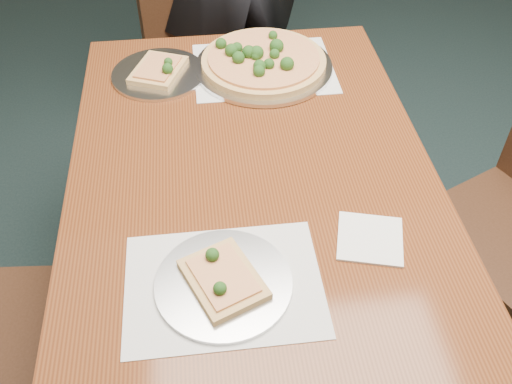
{
  "coord_description": "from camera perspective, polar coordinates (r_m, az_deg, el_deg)",
  "views": [
    {
      "loc": [
        -0.43,
        -0.87,
        1.7
      ],
      "look_at": [
        -0.31,
        0.09,
        0.75
      ],
      "focal_mm": 40.0,
      "sensor_mm": 36.0,
      "label": 1
    }
  ],
  "objects": [
    {
      "name": "chair_far",
      "position": [
        2.38,
        -5.23,
        14.6
      ],
      "size": [
        0.56,
        0.56,
        0.91
      ],
      "rotation": [
        0.0,
        0.0,
        0.42
      ],
      "color": "black",
      "rests_on": "ground"
    },
    {
      "name": "slice_plate_far",
      "position": [
        1.76,
        -9.68,
        11.75
      ],
      "size": [
        0.28,
        0.28,
        0.06
      ],
      "color": "silver",
      "rests_on": "dining_table"
    },
    {
      "name": "pizza_pan",
      "position": [
        1.76,
        0.69,
        12.91
      ],
      "size": [
        0.42,
        0.42,
        0.08
      ],
      "color": "silver",
      "rests_on": "dining_table"
    },
    {
      "name": "placemat_main",
      "position": [
        1.77,
        0.77,
        12.29
      ],
      "size": [
        0.42,
        0.32,
        0.0
      ],
      "primitive_type": "cube",
      "color": "white",
      "rests_on": "dining_table"
    },
    {
      "name": "napkin",
      "position": [
        1.27,
        11.34,
        -4.6
      ],
      "size": [
        0.17,
        0.17,
        0.01
      ],
      "primitive_type": "cube",
      "rotation": [
        0.0,
        0.0,
        -0.27
      ],
      "color": "white",
      "rests_on": "dining_table"
    },
    {
      "name": "ground",
      "position": [
        1.96,
        9.94,
        -16.91
      ],
      "size": [
        8.0,
        8.0,
        0.0
      ],
      "primitive_type": "plane",
      "color": "black",
      "rests_on": "ground"
    },
    {
      "name": "slice_plate_near",
      "position": [
        1.17,
        -3.3,
        -8.88
      ],
      "size": [
        0.28,
        0.28,
        0.06
      ],
      "color": "silver",
      "rests_on": "dining_table"
    },
    {
      "name": "dining_table",
      "position": [
        1.42,
        0.0,
        -2.65
      ],
      "size": [
        0.9,
        1.5,
        0.75
      ],
      "color": "#4F230F",
      "rests_on": "ground"
    },
    {
      "name": "placemat_near",
      "position": [
        1.18,
        -3.25,
        -9.25
      ],
      "size": [
        0.4,
        0.3,
        0.0
      ],
      "primitive_type": "cube",
      "color": "white",
      "rests_on": "dining_table"
    }
  ]
}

